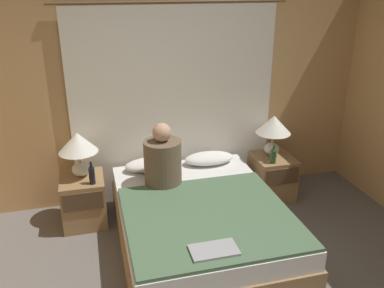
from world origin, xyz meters
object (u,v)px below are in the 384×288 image
Objects in this scene: lamp_left at (78,146)px; beer_bottle_on_left_stand at (92,175)px; person_left_in_bed at (163,161)px; nightstand_right at (272,177)px; pillow_left at (151,165)px; laptop_on_bed at (214,250)px; bed at (200,223)px; beer_bottle_on_right_stand at (273,156)px; nightstand_left at (84,200)px; pillow_right at (209,158)px; lamp_right at (273,127)px.

lamp_left is 0.32m from beer_bottle_on_left_stand.
person_left_in_bed reaches higher than lamp_left.
pillow_left is (-1.34, 0.12, 0.25)m from nightstand_right.
bed is at bearing 81.81° from laptop_on_bed.
lamp_left is 0.77m from pillow_left.
beer_bottle_on_right_stand is at bearing -5.96° from lamp_left.
pillow_right is (1.34, 0.12, 0.25)m from nightstand_left.
lamp_left is 1.98m from beer_bottle_on_right_stand.
laptop_on_bed is at bearing -105.66° from pillow_right.
beer_bottle_on_left_stand is 0.64× the size of laptop_on_bed.
pillow_right is at bearing 156.92° from beer_bottle_on_right_stand.
pillow_right is at bearing 74.34° from laptop_on_bed.
pillow_right reaches higher than nightstand_left.
beer_bottle_on_left_stand is at bearing -167.89° from pillow_right.
person_left_in_bed reaches higher than lamp_right.
beer_bottle_on_right_stand is 0.58× the size of laptop_on_bed.
beer_bottle_on_left_stand is at bearing -173.97° from lamp_right.
lamp_left reaches higher than beer_bottle_on_right_stand.
lamp_right reaches higher than nightstand_left.
laptop_on_bed is at bearing -57.08° from beer_bottle_on_left_stand.
beer_bottle_on_left_stand is (-0.92, 0.51, 0.36)m from bed.
bed is 4.24× the size of lamp_right.
beer_bottle_on_right_stand reaches higher than laptop_on_bed.
lamp_right is at bearing 0.00° from lamp_left.
beer_bottle_on_right_stand is at bearing 0.00° from beer_bottle_on_left_stand.
pillow_right is at bearing 169.92° from nightstand_right.
bed is 1.12m from beer_bottle_on_right_stand.
nightstand_left is (-1.02, 0.65, 0.03)m from bed.
bed is 1.38m from lamp_right.
nightstand_right is 1.80m from laptop_on_bed.
beer_bottle_on_left_stand is at bearing -156.14° from pillow_left.
bed is 9.36× the size of beer_bottle_on_right_stand.
laptop_on_bed is (0.81, -1.25, -0.10)m from beer_bottle_on_left_stand.
pillow_right is (0.32, 0.77, 0.28)m from bed.
pillow_left is at bearing 180.00° from pillow_right.
lamp_left is at bearing 174.04° from beer_bottle_on_right_stand.
beer_bottle_on_right_stand reaches higher than pillow_right.
person_left_in_bed is at bearing -148.50° from pillow_right.
nightstand_left is 1.09× the size of lamp_right.
person_left_in_bed reaches higher than beer_bottle_on_right_stand.
beer_bottle_on_right_stand is at bearing -23.08° from pillow_right.
lamp_right is 1.37m from pillow_left.
beer_bottle_on_right_stand is (1.96, -0.20, -0.24)m from lamp_left.
pillow_left is at bearing 112.36° from bed.
beer_bottle_on_left_stand is at bearing 151.02° from bed.
pillow_left is at bearing 177.42° from lamp_right.
nightstand_left is at bearing -90.00° from lamp_left.
beer_bottle_on_left_stand reaches higher than laptop_on_bed.
person_left_in_bed is (0.77, -0.29, -0.12)m from lamp_left.
person_left_in_bed is 0.68m from beer_bottle_on_left_stand.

